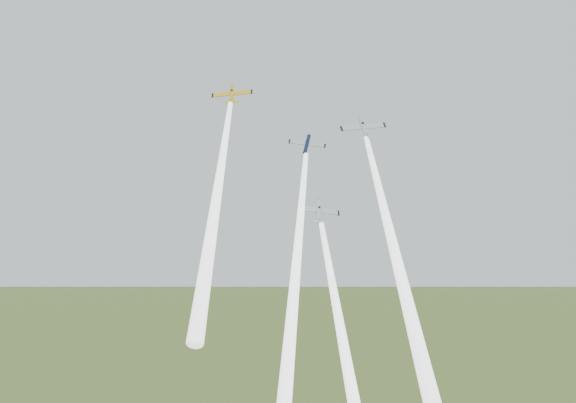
% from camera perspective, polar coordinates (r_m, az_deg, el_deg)
% --- Properties ---
extents(plane_yellow, '(9.97, 8.37, 7.38)m').
position_cam_1_polar(plane_yellow, '(147.42, -4.46, 8.44)').
color(plane_yellow, gold).
extents(smoke_trail_yellow, '(11.30, 44.34, 42.16)m').
position_cam_1_polar(smoke_trail_yellow, '(121.49, -5.71, 0.01)').
color(smoke_trail_yellow, white).
extents(plane_navy, '(7.36, 7.00, 6.71)m').
position_cam_1_polar(plane_navy, '(139.13, 1.50, 4.53)').
color(plane_navy, '#0C1838').
extents(smoke_trail_navy, '(9.74, 55.08, 52.00)m').
position_cam_1_polar(smoke_trail_navy, '(109.97, 0.39, -8.05)').
color(smoke_trail_navy, white).
extents(plane_silver_right, '(10.91, 9.40, 7.69)m').
position_cam_1_polar(plane_silver_right, '(136.94, 6.01, 5.81)').
color(plane_silver_right, silver).
extents(smoke_trail_silver_right, '(17.74, 46.64, 45.56)m').
position_cam_1_polar(smoke_trail_silver_right, '(110.88, 8.66, -4.86)').
color(smoke_trail_silver_right, white).
extents(plane_silver_low, '(8.74, 8.72, 6.92)m').
position_cam_1_polar(plane_silver_low, '(129.28, 2.48, -0.82)').
color(plane_silver_low, '#ABB3B9').
extents(smoke_trail_silver_low, '(19.09, 45.95, 45.31)m').
position_cam_1_polar(smoke_trail_silver_low, '(106.45, 4.85, -13.58)').
color(smoke_trail_silver_low, white).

